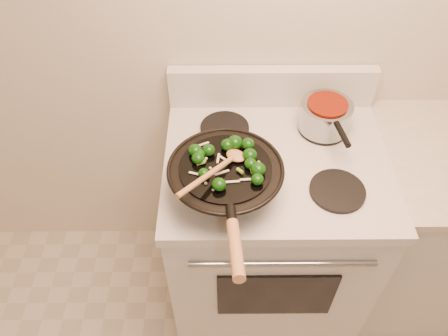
{
  "coord_description": "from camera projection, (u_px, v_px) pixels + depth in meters",
  "views": [
    {
      "loc": [
        -0.41,
        0.13,
        2.01
      ],
      "look_at": [
        -0.4,
        1.04,
        1.02
      ],
      "focal_mm": 35.0,
      "sensor_mm": 36.0,
      "label": 1
    }
  ],
  "objects": [
    {
      "name": "saucepan",
      "position": [
        325.0,
        115.0,
        1.56
      ],
      "size": [
        0.18,
        0.29,
        0.11
      ],
      "color": "#919499",
      "rests_on": "stove"
    },
    {
      "name": "counter_unit",
      "position": [
        443.0,
        227.0,
        1.87
      ],
      "size": [
        0.83,
        0.62,
        0.91
      ],
      "color": "silver",
      "rests_on": "ground"
    },
    {
      "name": "stove",
      "position": [
        267.0,
        232.0,
        1.84
      ],
      "size": [
        0.78,
        0.67,
        1.08
      ],
      "color": "silver",
      "rests_on": "ground"
    },
    {
      "name": "wok",
      "position": [
        226.0,
        179.0,
        1.35
      ],
      "size": [
        0.36,
        0.59,
        0.2
      ],
      "color": "black",
      "rests_on": "stove"
    },
    {
      "name": "wooden_spoon",
      "position": [
        221.0,
        166.0,
        1.28
      ],
      "size": [
        0.21,
        0.25,
        0.07
      ],
      "color": "#B77848",
      "rests_on": "wok"
    },
    {
      "name": "stirfry",
      "position": [
        229.0,
        158.0,
        1.32
      ],
      "size": [
        0.23,
        0.22,
        0.04
      ],
      "color": "#0C3808",
      "rests_on": "wok"
    }
  ]
}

